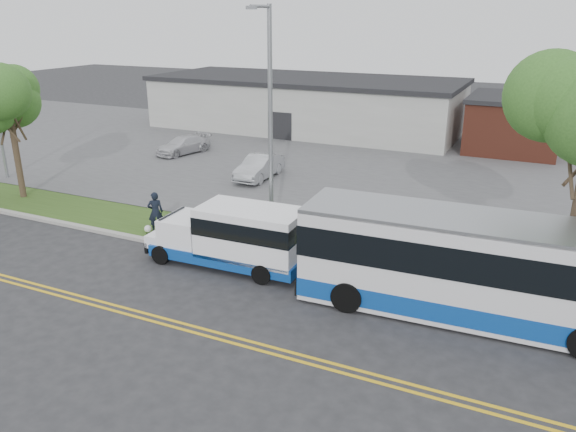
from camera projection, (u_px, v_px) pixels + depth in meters
The scene contains 17 objects.
ground at pixel (173, 260), 22.33m from camera, with size 140.00×140.00×0.00m, color #28282B.
lane_line_north at pixel (105, 303), 19.05m from camera, with size 70.00×0.12×0.01m, color gold.
lane_line_south at pixel (99, 306), 18.80m from camera, with size 70.00×0.12×0.01m, color gold.
curb at pixel (189, 249), 23.24m from camera, with size 80.00×0.30×0.15m, color #9E9B93.
verge at pixel (212, 235), 24.78m from camera, with size 80.00×3.30×0.10m, color #304B19.
parking_lot at pixel (329, 163), 36.78m from camera, with size 80.00×25.00×0.10m, color #4C4C4F.
commercial_building at pixel (306, 104), 46.97m from camera, with size 25.40×10.40×4.35m.
brick_wing at pixel (514, 124), 39.58m from camera, with size 6.30×7.30×3.90m.
tree_west at pixel (8, 101), 28.13m from camera, with size 4.40×4.40×6.91m.
streetlight_near at pixel (270, 124), 21.67m from camera, with size 0.35×1.53×9.50m.
shuttle_bus at pixel (237, 235), 21.37m from camera, with size 6.50×2.34×2.46m.
transit_bus at pixel (490, 270), 17.55m from camera, with size 12.14×3.34×3.34m.
pedestrian at pixel (155, 212), 24.73m from camera, with size 0.67×0.44×1.84m, color black.
parked_car_a at pixel (259, 167), 32.91m from camera, with size 1.46×4.19×1.38m, color #AAACB1.
parked_car_b at pixel (183, 145), 38.88m from camera, with size 1.68×4.13×1.20m, color silver.
grocery_bag_left at pixel (148, 229), 24.90m from camera, with size 0.32×0.32×0.32m, color white.
grocery_bag_right at pixel (166, 227), 25.08m from camera, with size 0.32×0.32×0.32m, color white.
Camera 1 is at (12.85, -16.50, 9.24)m, focal length 35.00 mm.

